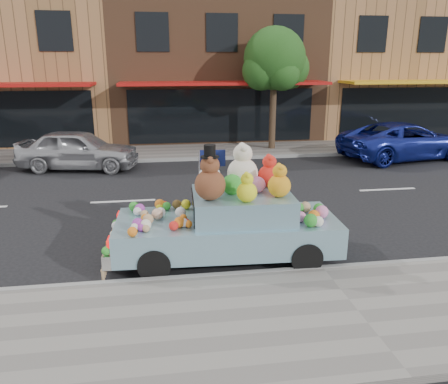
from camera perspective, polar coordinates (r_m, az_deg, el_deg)
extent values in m
plane|color=black|center=(12.95, 4.86, -0.42)|extent=(120.00, 120.00, 0.00)
cube|color=gray|center=(7.29, 17.05, -14.97)|extent=(60.00, 3.00, 0.12)
cube|color=gray|center=(19.13, 0.40, 5.42)|extent=(60.00, 3.00, 0.12)
cube|color=gray|center=(8.48, 12.73, -9.86)|extent=(60.00, 0.12, 0.13)
cube|color=gray|center=(17.68, 1.15, 4.50)|extent=(60.00, 0.12, 0.13)
cube|color=#A57145|center=(25.06, -25.83, 14.42)|extent=(10.00, 8.00, 7.00)
cube|color=black|center=(20.46, -21.24, 19.00)|extent=(1.40, 0.06, 1.60)
cube|color=brown|center=(24.21, -1.69, 15.98)|extent=(10.00, 8.00, 7.00)
cube|color=black|center=(20.37, -0.25, 9.93)|extent=(8.50, 0.06, 2.40)
cube|color=#B21310|center=(19.38, 0.13, 14.03)|extent=(9.00, 1.80, 0.12)
cube|color=black|center=(20.05, -9.33, 19.92)|extent=(1.40, 0.06, 1.60)
cube|color=black|center=(20.26, -0.27, 20.09)|extent=(1.40, 0.06, 1.60)
cube|color=black|center=(20.91, 8.42, 19.82)|extent=(1.40, 0.06, 1.60)
cube|color=#A57145|center=(27.29, 20.44, 15.06)|extent=(10.00, 8.00, 7.00)
cube|color=black|center=(23.94, 24.52, 9.47)|extent=(8.50, 0.06, 2.40)
cube|color=gold|center=(23.11, 26.16, 12.82)|extent=(9.00, 1.80, 0.12)
cube|color=black|center=(22.37, 18.84, 18.94)|extent=(1.40, 0.06, 1.60)
cube|color=black|center=(23.85, 25.60, 18.04)|extent=(1.40, 0.06, 1.60)
cylinder|color=#38281C|center=(19.30, 6.37, 10.05)|extent=(0.28, 0.28, 3.20)
sphere|color=#1C4513|center=(19.18, 6.60, 16.95)|extent=(2.60, 2.60, 2.60)
sphere|color=#1C4513|center=(19.66, 8.38, 15.71)|extent=(1.80, 1.80, 1.80)
sphere|color=#1C4513|center=(18.84, 4.88, 15.48)|extent=(1.60, 1.60, 1.60)
sphere|color=#1C4513|center=(18.66, 7.64, 15.08)|extent=(1.40, 1.40, 1.40)
sphere|color=#1C4513|center=(19.69, 5.23, 16.11)|extent=(1.60, 1.60, 1.60)
imported|color=#B5B5BA|center=(16.75, -18.51, 5.28)|extent=(4.52, 2.45, 1.46)
imported|color=#1C299A|center=(19.12, 22.47, 6.22)|extent=(5.68, 3.44, 1.47)
cylinder|color=black|center=(8.34, 10.70, -8.41)|extent=(0.61, 0.23, 0.60)
cylinder|color=black|center=(9.72, 8.13, -4.57)|extent=(0.61, 0.23, 0.60)
cylinder|color=black|center=(8.03, -9.10, -9.33)|extent=(0.61, 0.23, 0.60)
cylinder|color=black|center=(9.46, -8.64, -5.20)|extent=(0.61, 0.23, 0.60)
cube|color=#81AEC1|center=(8.68, 0.38, -5.29)|extent=(4.37, 1.90, 0.60)
cube|color=#81AEC1|center=(8.52, 2.40, -1.77)|extent=(1.97, 1.59, 0.50)
cube|color=silver|center=(8.79, -14.26, -6.59)|extent=(0.24, 1.79, 0.26)
cube|color=red|center=(8.04, -14.72, -6.39)|extent=(0.07, 0.28, 0.16)
cube|color=red|center=(9.29, -13.53, -3.12)|extent=(0.07, 0.28, 0.16)
cube|color=black|center=(8.44, -4.00, -1.98)|extent=(0.10, 1.30, 0.40)
sphere|color=brown|center=(7.96, -1.83, 0.95)|extent=(0.57, 0.57, 0.57)
sphere|color=brown|center=(7.87, -1.85, 3.53)|extent=(0.36, 0.36, 0.36)
sphere|color=brown|center=(7.73, -1.75, 4.16)|extent=(0.14, 0.14, 0.14)
sphere|color=brown|center=(7.97, -1.97, 4.54)|extent=(0.14, 0.14, 0.14)
cylinder|color=black|center=(7.84, -1.86, 4.61)|extent=(0.34, 0.34, 0.02)
cylinder|color=black|center=(7.82, -1.87, 5.40)|extent=(0.21, 0.21, 0.22)
sphere|color=beige|center=(8.70, 2.44, 2.47)|extent=(0.62, 0.62, 0.62)
sphere|color=beige|center=(8.61, 2.47, 5.04)|extent=(0.38, 0.38, 0.38)
sphere|color=beige|center=(8.46, 2.66, 5.69)|extent=(0.15, 0.15, 0.15)
sphere|color=beige|center=(8.72, 2.31, 6.02)|extent=(0.15, 0.15, 0.15)
sphere|color=orange|center=(8.22, 7.22, 0.82)|extent=(0.43, 0.43, 0.43)
sphere|color=orange|center=(8.15, 7.30, 2.71)|extent=(0.27, 0.27, 0.27)
sphere|color=orange|center=(8.04, 7.50, 3.15)|extent=(0.10, 0.10, 0.10)
sphere|color=orange|center=(8.22, 7.14, 3.46)|extent=(0.10, 0.10, 0.10)
sphere|color=red|center=(8.87, 5.91, 2.10)|extent=(0.45, 0.45, 0.45)
sphere|color=red|center=(8.80, 5.96, 3.94)|extent=(0.28, 0.28, 0.28)
sphere|color=red|center=(8.69, 6.14, 4.39)|extent=(0.11, 0.11, 0.11)
sphere|color=red|center=(8.87, 5.82, 4.66)|extent=(0.11, 0.11, 0.11)
sphere|color=silver|center=(8.75, -1.88, 2.01)|extent=(0.46, 0.46, 0.46)
sphere|color=silver|center=(8.68, -1.90, 3.89)|extent=(0.28, 0.28, 0.28)
sphere|color=silver|center=(8.57, -1.83, 4.35)|extent=(0.11, 0.11, 0.11)
sphere|color=silver|center=(8.76, -1.98, 4.62)|extent=(0.11, 0.11, 0.11)
sphere|color=yellow|center=(7.87, 3.01, -0.01)|extent=(0.37, 0.37, 0.37)
sphere|color=yellow|center=(7.81, 3.03, 1.69)|extent=(0.23, 0.23, 0.23)
sphere|color=yellow|center=(7.71, 3.16, 2.07)|extent=(0.09, 0.09, 0.09)
sphere|color=yellow|center=(7.86, 2.92, 2.37)|extent=(0.09, 0.09, 0.09)
sphere|color=#288B26|center=(8.37, 1.08, 0.98)|extent=(0.40, 0.40, 0.40)
sphere|color=#D46A9E|center=(8.50, 4.38, 0.96)|extent=(0.32, 0.32, 0.32)
sphere|color=orange|center=(8.44, -10.25, -3.40)|extent=(0.17, 0.17, 0.17)
sphere|color=tan|center=(8.34, -9.89, -3.52)|extent=(0.20, 0.20, 0.20)
sphere|color=silver|center=(8.12, -5.26, -4.03)|extent=(0.17, 0.17, 0.17)
sphere|color=orange|center=(8.10, -5.83, -3.95)|extent=(0.21, 0.21, 0.21)
sphere|color=orange|center=(9.14, -8.38, -1.59)|extent=(0.21, 0.21, 0.21)
sphere|color=tan|center=(7.98, -10.16, -4.72)|extent=(0.14, 0.14, 0.14)
sphere|color=beige|center=(8.08, -10.17, -4.22)|extent=(0.20, 0.20, 0.20)
sphere|color=beige|center=(8.07, -11.61, -4.54)|extent=(0.15, 0.15, 0.15)
sphere|color=silver|center=(8.86, -11.23, -2.49)|extent=(0.17, 0.17, 0.17)
sphere|color=silver|center=(8.61, -5.70, -2.66)|extent=(0.21, 0.21, 0.21)
sphere|color=#288B26|center=(9.10, -11.67, -1.87)|extent=(0.21, 0.21, 0.21)
sphere|color=beige|center=(9.13, -5.88, -1.78)|extent=(0.14, 0.14, 0.14)
sphere|color=yellow|center=(9.10, -4.99, -1.61)|extent=(0.20, 0.20, 0.20)
sphere|color=orange|center=(8.44, -5.32, -3.35)|extent=(0.13, 0.13, 0.13)
sphere|color=red|center=(7.99, -6.60, -4.41)|extent=(0.17, 0.17, 0.17)
sphere|color=#8C2F91|center=(8.14, -11.20, -4.07)|extent=(0.21, 0.21, 0.21)
sphere|color=silver|center=(8.69, -8.28, -2.64)|extent=(0.19, 0.19, 0.19)
sphere|color=orange|center=(8.09, -4.65, -4.19)|extent=(0.14, 0.14, 0.14)
sphere|color=tan|center=(8.69, -10.33, -2.86)|extent=(0.16, 0.16, 0.16)
sphere|color=#523A17|center=(9.12, -6.18, -1.61)|extent=(0.20, 0.20, 0.20)
sphere|color=#8C2F91|center=(8.03, -10.72, -4.60)|extent=(0.14, 0.14, 0.14)
sphere|color=red|center=(8.16, -4.96, -3.99)|extent=(0.15, 0.15, 0.15)
sphere|color=orange|center=(7.83, -11.87, -5.11)|extent=(0.18, 0.18, 0.18)
sphere|color=#8C2F91|center=(8.93, -10.94, -2.18)|extent=(0.21, 0.21, 0.21)
sphere|color=yellow|center=(9.09, -8.40, -1.92)|extent=(0.15, 0.15, 0.15)
sphere|color=red|center=(9.16, -7.74, -1.69)|extent=(0.16, 0.16, 0.16)
sphere|color=#288B26|center=(9.07, -7.52, -1.83)|extent=(0.17, 0.17, 0.17)
sphere|color=tan|center=(9.06, -11.32, -2.09)|extent=(0.16, 0.16, 0.16)
sphere|color=#D8A88C|center=(8.54, -8.70, -2.84)|extent=(0.22, 0.22, 0.22)
sphere|color=#288B26|center=(7.98, -15.14, -7.44)|extent=(0.16, 0.16, 0.16)
sphere|color=silver|center=(9.11, -13.98, -4.37)|extent=(0.14, 0.14, 0.14)
sphere|color=#523A17|center=(8.33, -14.75, -6.48)|extent=(0.14, 0.14, 0.14)
sphere|color=#288B26|center=(9.23, -13.88, -4.00)|extent=(0.16, 0.16, 0.16)
sphere|color=silver|center=(9.12, -13.98, -4.27)|extent=(0.16, 0.16, 0.16)
sphere|color=red|center=(8.53, -14.54, -5.94)|extent=(0.13, 0.13, 0.13)
sphere|color=beige|center=(8.76, -14.30, -5.32)|extent=(0.12, 0.12, 0.12)
sphere|color=#288B26|center=(8.93, 9.71, -2.08)|extent=(0.22, 0.22, 0.22)
sphere|color=#288B26|center=(9.00, 12.25, -2.11)|extent=(0.21, 0.21, 0.21)
sphere|color=beige|center=(8.29, 12.22, -3.78)|extent=(0.20, 0.20, 0.20)
sphere|color=#D46A9E|center=(8.47, 9.99, -3.20)|extent=(0.21, 0.21, 0.21)
sphere|color=orange|center=(8.54, 11.66, -3.06)|extent=(0.22, 0.22, 0.22)
sphere|color=tan|center=(9.01, 10.57, -1.94)|extent=(0.23, 0.23, 0.23)
sphere|color=#288B26|center=(8.24, 11.26, -3.65)|extent=(0.25, 0.25, 0.25)
sphere|color=#D46A9E|center=(8.73, 12.65, -2.55)|extent=(0.26, 0.26, 0.26)
cylinder|color=#997A54|center=(8.14, -15.52, -10.47)|extent=(0.06, 0.06, 0.17)
sphere|color=#997A54|center=(8.10, -15.58, -9.87)|extent=(0.07, 0.07, 0.07)
cylinder|color=#997A54|center=(8.23, -15.41, -10.15)|extent=(0.06, 0.06, 0.17)
sphere|color=#997A54|center=(8.19, -15.47, -9.56)|extent=(0.07, 0.07, 0.07)
cylinder|color=#997A54|center=(8.32, -15.31, -9.84)|extent=(0.06, 0.06, 0.17)
sphere|color=#997A54|center=(8.27, -15.36, -9.25)|extent=(0.07, 0.07, 0.07)
cylinder|color=#997A54|center=(8.40, -15.20, -9.54)|extent=(0.06, 0.06, 0.17)
sphere|color=#997A54|center=(8.36, -15.25, -8.96)|extent=(0.07, 0.07, 0.07)
cylinder|color=#997A54|center=(8.49, -15.10, -9.25)|extent=(0.06, 0.06, 0.17)
sphere|color=#997A54|center=(8.45, -15.15, -8.67)|extent=(0.07, 0.07, 0.07)
cylinder|color=#997A54|center=(8.58, -15.00, -8.96)|extent=(0.06, 0.06, 0.17)
sphere|color=#997A54|center=(8.54, -15.05, -8.38)|extent=(0.07, 0.07, 0.07)
cylinder|color=#997A54|center=(8.67, -14.90, -8.67)|extent=(0.06, 0.06, 0.17)
sphere|color=#997A54|center=(8.63, -14.95, -8.10)|extent=(0.07, 0.07, 0.07)
cylinder|color=#997A54|center=(8.76, -14.80, -8.39)|extent=(0.06, 0.06, 0.17)
sphere|color=#997A54|center=(8.72, -14.85, -7.83)|extent=(0.07, 0.07, 0.07)
cylinder|color=#997A54|center=(8.85, -14.71, -8.12)|extent=(0.06, 0.06, 0.17)
sphere|color=#997A54|center=(8.81, -14.76, -7.56)|extent=(0.07, 0.07, 0.07)
cylinder|color=#997A54|center=(8.94, -14.62, -7.85)|extent=(0.06, 0.06, 0.17)
sphere|color=#997A54|center=(8.90, -14.66, -7.30)|extent=(0.07, 0.07, 0.07)
cylinder|color=#997A54|center=(9.03, -14.53, -7.59)|extent=(0.06, 0.06, 0.17)
sphere|color=#997A54|center=(8.99, -14.57, -7.04)|extent=(0.07, 0.07, 0.07)
cylinder|color=#997A54|center=(9.12, -14.44, -7.34)|extent=(0.06, 0.06, 0.17)
sphere|color=#997A54|center=(9.08, -14.48, -6.79)|extent=(0.07, 0.07, 0.07)
cylinder|color=#997A54|center=(9.21, -14.35, -7.08)|extent=(0.06, 0.06, 0.17)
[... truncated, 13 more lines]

